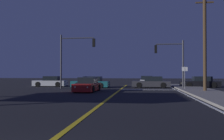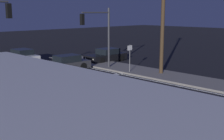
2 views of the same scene
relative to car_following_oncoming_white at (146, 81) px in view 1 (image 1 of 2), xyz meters
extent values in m
cube|color=gold|center=(-2.91, -21.45, -0.58)|extent=(0.20, 40.13, 0.01)
cube|color=white|center=(2.85, -21.45, -0.58)|extent=(0.16, 40.13, 0.01)
cube|color=white|center=(0.09, -11.14, -0.58)|extent=(6.01, 0.50, 0.01)
cube|color=silver|center=(0.00, 0.06, -0.14)|extent=(1.85, 4.39, 0.68)
cube|color=black|center=(0.00, -0.20, 0.46)|extent=(1.59, 2.02, 0.60)
cylinder|color=black|center=(-0.87, 1.42, -0.26)|extent=(0.22, 0.64, 0.64)
cylinder|color=black|center=(0.86, 1.42, -0.26)|extent=(0.22, 0.64, 0.64)
cylinder|color=black|center=(-0.87, -1.30, -0.26)|extent=(0.22, 0.64, 0.64)
cylinder|color=black|center=(0.87, -1.30, -0.26)|extent=(0.22, 0.64, 0.64)
sphere|color=#FFF4CC|center=(-0.57, 2.20, -0.06)|extent=(0.18, 0.18, 0.18)
sphere|color=#FFF4CC|center=(0.57, 2.20, -0.06)|extent=(0.18, 0.18, 0.18)
sphere|color=red|center=(-0.57, -2.08, -0.06)|extent=(0.14, 0.14, 0.14)
sphere|color=red|center=(0.57, -2.08, -0.06)|extent=(0.14, 0.14, 0.14)
cube|color=#2D2D33|center=(0.44, -6.86, -0.14)|extent=(4.61, 1.93, 0.68)
cube|color=black|center=(0.71, -6.88, 0.46)|extent=(2.15, 1.57, 0.60)
cylinder|color=black|center=(-1.00, -7.58, -0.26)|extent=(0.65, 0.25, 0.64)
cylinder|color=black|center=(-0.92, -6.00, -0.26)|extent=(0.65, 0.25, 0.64)
cylinder|color=black|center=(1.81, -7.72, -0.26)|extent=(0.65, 0.25, 0.64)
cylinder|color=black|center=(1.88, -6.14, -0.26)|extent=(0.65, 0.25, 0.64)
sphere|color=#FFF4CC|center=(-1.79, -7.28, -0.06)|extent=(0.18, 0.18, 0.18)
sphere|color=#FFF4CC|center=(-1.74, -6.23, -0.06)|extent=(0.18, 0.18, 0.18)
sphere|color=red|center=(2.63, -7.50, -0.06)|extent=(0.14, 0.14, 0.14)
sphere|color=red|center=(2.68, -6.44, -0.06)|extent=(0.14, 0.14, 0.14)
cube|color=#B2B5BA|center=(-12.58, -6.18, -0.14)|extent=(4.26, 1.78, 0.68)
cube|color=black|center=(-12.33, -6.18, 0.46)|extent=(1.96, 1.52, 0.60)
cylinder|color=black|center=(-13.90, -7.00, -0.26)|extent=(0.64, 0.22, 0.64)
cylinder|color=black|center=(-13.91, -5.37, -0.26)|extent=(0.64, 0.22, 0.64)
cylinder|color=black|center=(-11.26, -6.99, -0.26)|extent=(0.64, 0.22, 0.64)
cylinder|color=black|center=(-11.27, -5.36, -0.26)|extent=(0.64, 0.22, 0.64)
sphere|color=#FFF4CC|center=(-14.65, -6.74, -0.06)|extent=(0.18, 0.18, 0.18)
sphere|color=#FFF4CC|center=(-14.65, -5.65, -0.06)|extent=(0.18, 0.18, 0.18)
sphere|color=red|center=(-10.50, -6.71, -0.06)|extent=(0.14, 0.14, 0.14)
sphere|color=red|center=(-10.51, -5.63, -0.06)|extent=(0.14, 0.14, 0.14)
cube|color=#195960|center=(-6.82, -7.99, -0.14)|extent=(4.50, 1.98, 0.68)
cube|color=black|center=(-6.55, -7.99, 0.46)|extent=(2.09, 1.67, 0.60)
cylinder|color=black|center=(-8.22, -8.85, -0.26)|extent=(0.64, 0.23, 0.64)
cylinder|color=black|center=(-8.18, -7.07, -0.26)|extent=(0.64, 0.23, 0.64)
cylinder|color=black|center=(-5.45, -8.90, -0.26)|extent=(0.64, 0.23, 0.64)
cylinder|color=black|center=(-5.41, -7.13, -0.26)|extent=(0.64, 0.23, 0.64)
sphere|color=#FFF4CC|center=(-9.00, -8.53, -0.06)|extent=(0.18, 0.18, 0.18)
sphere|color=#FFF4CC|center=(-8.98, -7.36, -0.06)|extent=(0.18, 0.18, 0.18)
sphere|color=red|center=(-4.65, -8.62, -0.06)|extent=(0.14, 0.14, 0.14)
sphere|color=red|center=(-4.62, -7.44, -0.06)|extent=(0.14, 0.14, 0.14)
cube|color=maroon|center=(-5.75, -14.34, -0.14)|extent=(1.87, 4.23, 0.68)
cube|color=black|center=(-5.74, -14.09, 0.46)|extent=(1.56, 1.97, 0.60)
cylinder|color=black|center=(-4.97, -15.66, -0.26)|extent=(0.24, 0.65, 0.64)
cylinder|color=black|center=(-6.60, -15.61, -0.26)|extent=(0.24, 0.65, 0.64)
cylinder|color=black|center=(-4.89, -13.07, -0.26)|extent=(0.24, 0.65, 0.64)
cylinder|color=black|center=(-6.52, -13.02, -0.26)|extent=(0.24, 0.65, 0.64)
sphere|color=#FFF4CC|center=(-5.26, -16.39, -0.06)|extent=(0.18, 0.18, 0.18)
sphere|color=#FFF4CC|center=(-6.35, -16.36, -0.06)|extent=(0.18, 0.18, 0.18)
sphere|color=red|center=(-5.14, -12.32, -0.06)|extent=(0.14, 0.14, 0.14)
sphere|color=red|center=(-6.23, -12.29, -0.06)|extent=(0.14, 0.14, 0.14)
cube|color=black|center=(6.33, -5.92, -0.14)|extent=(4.55, 1.84, 0.68)
cube|color=black|center=(6.60, -5.92, 0.46)|extent=(2.09, 1.58, 0.60)
cylinder|color=black|center=(4.92, -6.78, -0.26)|extent=(0.64, 0.22, 0.64)
cylinder|color=black|center=(4.92, -5.06, -0.26)|extent=(0.64, 0.22, 0.64)
cylinder|color=black|center=(7.74, -6.78, -0.26)|extent=(0.64, 0.22, 0.64)
cylinder|color=black|center=(7.74, -5.06, -0.26)|extent=(0.64, 0.22, 0.64)
sphere|color=#FFF4CC|center=(4.12, -6.49, -0.06)|extent=(0.18, 0.18, 0.18)
sphere|color=#FFF4CC|center=(4.12, -5.35, -0.06)|extent=(0.18, 0.18, 0.18)
sphere|color=red|center=(8.55, -6.49, -0.06)|extent=(0.14, 0.14, 0.14)
sphere|color=red|center=(8.55, -5.35, -0.06)|extent=(0.14, 0.14, 0.14)
cylinder|color=#38383D|center=(3.90, -8.84, 2.12)|extent=(0.18, 0.18, 5.40)
cylinder|color=#38383D|center=(2.40, -8.84, 4.42)|extent=(3.00, 0.12, 0.12)
cube|color=black|center=(0.89, -8.84, 3.87)|extent=(0.28, 0.28, 0.90)
sphere|color=red|center=(0.89, -8.84, 4.14)|extent=(0.22, 0.22, 0.22)
sphere|color=#4C2D05|center=(0.89, -8.84, 3.87)|extent=(0.22, 0.22, 0.22)
sphere|color=#0A3814|center=(0.89, -8.84, 3.60)|extent=(0.22, 0.22, 0.22)
cylinder|color=#38383D|center=(-9.72, -10.24, 2.45)|extent=(0.18, 0.18, 6.06)
cylinder|color=#38383D|center=(-7.84, -10.24, 5.08)|extent=(3.76, 0.12, 0.12)
cube|color=black|center=(-5.96, -10.24, 4.53)|extent=(0.28, 0.28, 0.90)
sphere|color=red|center=(-5.96, -10.24, 4.80)|extent=(0.22, 0.22, 0.22)
sphere|color=#4C2D05|center=(-5.96, -10.24, 4.53)|extent=(0.22, 0.22, 0.22)
sphere|color=#0A3814|center=(-5.96, -10.24, 4.26)|extent=(0.22, 0.22, 0.22)
cylinder|color=#42301E|center=(5.00, -13.83, 4.20)|extent=(0.31, 0.31, 9.55)
cube|color=#42301E|center=(5.00, -13.83, 7.57)|extent=(1.59, 0.12, 0.12)
cylinder|color=slate|center=(3.60, -11.64, 0.62)|extent=(0.06, 0.06, 2.40)
cube|color=white|center=(3.60, -11.64, 1.56)|extent=(0.56, 0.06, 0.40)
camera|label=1|loc=(-0.66, -36.58, 1.13)|focal=38.84mm
camera|label=2|loc=(-14.25, -27.53, 4.46)|focal=46.75mm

